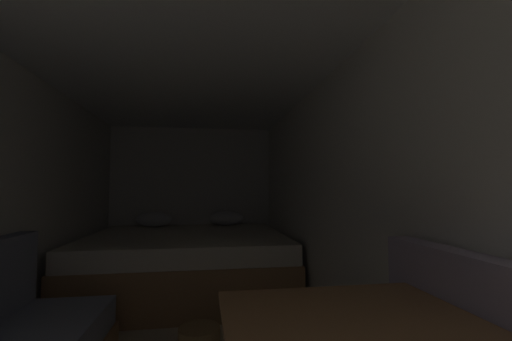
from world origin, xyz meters
name	(u,v)px	position (x,y,z in m)	size (l,w,h in m)	color
wall_back	(192,198)	(0.00, 4.24, 1.03)	(2.40, 0.05, 2.06)	silver
wall_right	(333,205)	(1.17, 1.77, 1.03)	(0.05, 4.89, 2.06)	silver
ceiling_slab	(180,62)	(0.00, 1.77, 2.09)	(2.40, 4.89, 0.05)	white
bed	(188,261)	(0.00, 3.21, 0.33)	(2.18, 1.93, 0.85)	#9E7247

